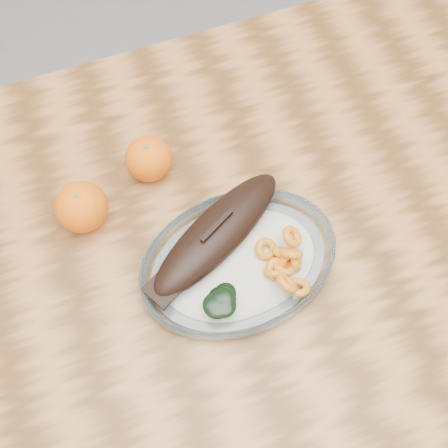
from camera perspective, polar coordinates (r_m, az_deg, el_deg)
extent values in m
plane|color=slate|center=(1.53, -0.37, -13.36)|extent=(3.00, 3.00, 0.00)
cube|color=#583514|center=(0.83, -0.67, -3.21)|extent=(1.20, 0.80, 0.04)
cylinder|color=brown|center=(1.45, 15.48, 10.02)|extent=(0.06, 0.06, 0.71)
ellipsoid|color=white|center=(0.80, 1.48, -4.12)|extent=(0.53, 0.40, 0.01)
torus|color=#97C8EA|center=(0.79, 1.50, -3.86)|extent=(0.54, 0.54, 0.03)
ellipsoid|color=white|center=(0.78, 1.51, -3.64)|extent=(0.47, 0.35, 0.02)
ellipsoid|color=black|center=(0.77, -0.75, -0.48)|extent=(0.25, 0.18, 0.04)
ellipsoid|color=black|center=(0.77, -0.74, -0.70)|extent=(0.21, 0.15, 0.02)
cube|color=black|center=(0.74, -6.22, -6.05)|extent=(0.06, 0.06, 0.01)
cube|color=black|center=(0.75, -0.76, 0.11)|extent=(0.06, 0.03, 0.02)
torus|color=#C35C0E|center=(0.75, 7.72, -6.01)|extent=(0.05, 0.05, 0.03)
torus|color=#C35C0E|center=(0.77, 7.47, -3.24)|extent=(0.03, 0.04, 0.04)
torus|color=#C35C0E|center=(0.76, 6.18, -3.90)|extent=(0.04, 0.05, 0.03)
torus|color=#C35C0E|center=(0.76, 5.30, -4.46)|extent=(0.05, 0.04, 0.04)
torus|color=#C35C0E|center=(0.77, 6.15, -2.50)|extent=(0.04, 0.04, 0.04)
torus|color=#C35C0E|center=(0.76, 5.38, -4.15)|extent=(0.04, 0.03, 0.04)
torus|color=#C35C0E|center=(0.77, 6.71, -3.40)|extent=(0.04, 0.03, 0.04)
torus|color=#C35C0E|center=(0.77, 4.37, -2.11)|extent=(0.03, 0.04, 0.03)
torus|color=#C35C0E|center=(0.75, 6.98, -2.53)|extent=(0.04, 0.04, 0.04)
torus|color=#C35C0E|center=(0.74, 6.53, -5.63)|extent=(0.04, 0.05, 0.04)
torus|color=#C35C0E|center=(0.77, 7.06, -0.79)|extent=(0.04, 0.05, 0.04)
ellipsoid|color=black|center=(0.74, -0.30, -7.17)|extent=(0.04, 0.04, 0.01)
ellipsoid|color=black|center=(0.75, 0.06, -6.84)|extent=(0.05, 0.05, 0.01)
ellipsoid|color=black|center=(0.73, -0.78, -7.92)|extent=(0.05, 0.05, 0.01)
ellipsoid|color=black|center=(0.73, -0.14, -7.29)|extent=(0.04, 0.04, 0.01)
ellipsoid|color=black|center=(0.73, -0.16, -7.83)|extent=(0.05, 0.05, 0.01)
sphere|color=#F34B04|center=(0.82, -14.28, 1.69)|extent=(0.08, 0.08, 0.08)
sphere|color=#F34B04|center=(0.85, -7.66, 6.57)|extent=(0.07, 0.07, 0.07)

